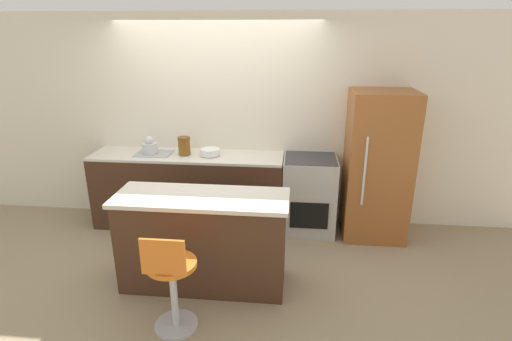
{
  "coord_description": "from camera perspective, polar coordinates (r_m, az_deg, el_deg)",
  "views": [
    {
      "loc": [
        0.97,
        -4.26,
        2.4
      ],
      "look_at": [
        0.57,
        -0.31,
        0.99
      ],
      "focal_mm": 28.0,
      "sensor_mm": 36.0,
      "label": 1
    }
  ],
  "objects": [
    {
      "name": "wall_back",
      "position": [
        5.11,
        -5.28,
        7.07
      ],
      "size": [
        8.0,
        0.06,
        2.6
      ],
      "color": "silver",
      "rests_on": "ground_plane"
    },
    {
      "name": "ground_plane",
      "position": [
        4.98,
        -6.2,
        -9.31
      ],
      "size": [
        14.0,
        14.0,
        0.0
      ],
      "primitive_type": "plane",
      "color": "#998466"
    },
    {
      "name": "oven_range",
      "position": [
        4.96,
        7.59,
        -3.45
      ],
      "size": [
        0.64,
        0.59,
        0.95
      ],
      "color": "#B7B2A8",
      "rests_on": "ground_plane"
    },
    {
      "name": "refrigerator",
      "position": [
        4.89,
        16.93,
        0.58
      ],
      "size": [
        0.72,
        0.66,
        1.76
      ],
      "color": "#995628",
      "rests_on": "ground_plane"
    },
    {
      "name": "kettle",
      "position": [
        5.09,
        -14.94,
        3.32
      ],
      "size": [
        0.19,
        0.19,
        0.22
      ],
      "color": "silver",
      "rests_on": "back_counter"
    },
    {
      "name": "canister_jar",
      "position": [
        4.95,
        -10.22,
        3.51
      ],
      "size": [
        0.15,
        0.15,
        0.21
      ],
      "color": "brown",
      "rests_on": "back_counter"
    },
    {
      "name": "mixing_bowl",
      "position": [
        4.89,
        -6.59,
        2.66
      ],
      "size": [
        0.23,
        0.23,
        0.08
      ],
      "color": "white",
      "rests_on": "back_counter"
    },
    {
      "name": "kitchen_island",
      "position": [
        3.94,
        -7.54,
        -9.87
      ],
      "size": [
        1.63,
        0.59,
        0.94
      ],
      "color": "#422819",
      "rests_on": "ground_plane"
    },
    {
      "name": "back_counter",
      "position": [
        5.14,
        -9.57,
        -2.77
      ],
      "size": [
        2.37,
        0.58,
        0.95
      ],
      "color": "#422819",
      "rests_on": "ground_plane"
    },
    {
      "name": "stool_chair",
      "position": [
        3.43,
        -11.96,
        -15.34
      ],
      "size": [
        0.41,
        0.41,
        0.93
      ],
      "color": "#B7B7BC",
      "rests_on": "ground_plane"
    }
  ]
}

